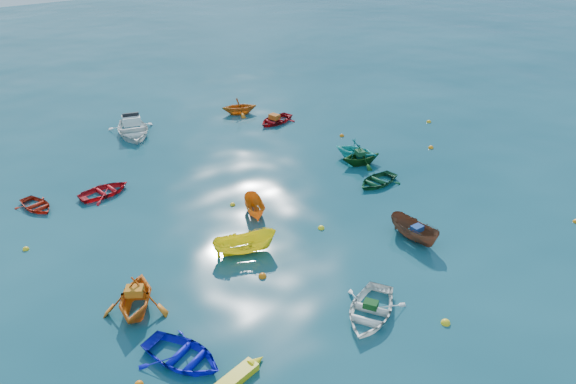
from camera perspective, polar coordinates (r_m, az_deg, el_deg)
ground at (r=28.50m, az=5.97°, el=-4.52°), size 160.00×160.00×0.00m
dinghy_blue_sw at (r=22.01m, az=-10.62°, el=-16.47°), size 3.49×3.97×0.69m
dinghy_white_near at (r=23.74m, az=8.26°, el=-12.33°), size 4.37×4.03×0.74m
sampan_brown_mid at (r=28.82m, az=12.61°, el=-4.71°), size 1.16×3.02×1.16m
dinghy_orange_w at (r=24.55m, az=-15.06°, el=-11.58°), size 3.96×4.08×1.64m
sampan_yellow_mid at (r=27.20m, az=-4.39°, el=-6.21°), size 3.29×2.17×1.19m
dinghy_green_e at (r=33.83m, az=9.01°, el=0.83°), size 3.12×2.40×0.60m
dinghy_cyan_se at (r=36.81m, az=6.87°, el=3.31°), size 3.36×3.56×1.49m
dinghy_red_nw at (r=33.93m, az=-18.09°, el=-0.20°), size 3.19×2.46×0.61m
sampan_orange_n at (r=30.33m, az=-3.35°, el=-2.24°), size 1.87×2.74×0.99m
dinghy_green_n at (r=36.15m, az=7.39°, el=2.80°), size 3.05×2.81×1.34m
dinghy_red_ne at (r=42.69m, az=-1.30°, el=7.06°), size 3.52×2.89×0.64m
dinghy_red_far at (r=33.80m, az=-24.14°, el=-1.49°), size 2.31×2.83×0.51m
dinghy_orange_far at (r=44.62m, az=-4.94°, el=7.91°), size 3.37×3.17×1.41m
motorboat_white at (r=41.94m, az=-15.44°, el=5.64°), size 4.36×5.26×1.54m
tarp_green_a at (r=23.49m, az=8.41°, el=-11.23°), size 0.67×0.71×0.28m
tarp_blue_a at (r=28.37m, az=12.98°, el=-3.62°), size 0.57×0.43×0.27m
tarp_orange_a at (r=23.98m, az=-15.33°, el=-9.67°), size 0.88×0.83×0.34m
tarp_green_b at (r=35.76m, az=7.32°, el=3.97°), size 0.65×0.75×0.31m
tarp_orange_b at (r=42.44m, az=-1.40°, el=7.66°), size 0.73×0.86×0.36m
buoy_ye_a at (r=24.00m, az=15.70°, el=-12.73°), size 0.38×0.38×0.38m
buoy_or_b at (r=33.21m, az=27.22°, el=-2.74°), size 0.35×0.35×0.35m
buoy_ye_b at (r=30.18m, az=-25.08°, el=-5.32°), size 0.31×0.31×0.31m
buoy_or_c at (r=25.60m, az=-2.61°, el=-8.60°), size 0.38×0.38×0.38m
buoy_ye_c at (r=29.05m, az=3.39°, el=-3.73°), size 0.34×0.34×0.34m
buoy_or_d at (r=39.44m, az=14.31°, el=4.35°), size 0.36×0.36×0.36m
buoy_ye_d at (r=31.28m, az=-5.64°, el=-1.33°), size 0.30×0.30×0.30m
buoy_or_e at (r=40.36m, az=5.49°, el=5.67°), size 0.33×0.33×0.33m
buoy_ye_e at (r=44.05m, az=14.11°, el=6.88°), size 0.36×0.36×0.36m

